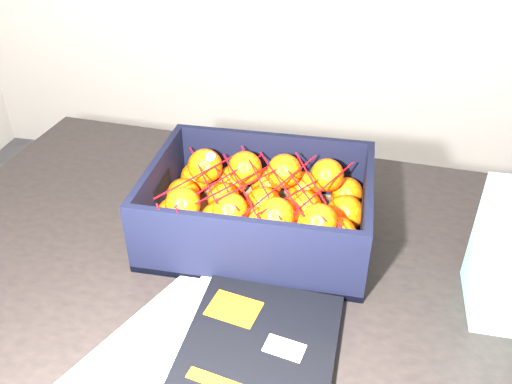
% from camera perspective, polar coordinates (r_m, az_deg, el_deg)
% --- Properties ---
extents(table, '(1.26, 0.89, 0.75)m').
position_cam_1_polar(table, '(1.00, -1.14, -11.09)').
color(table, black).
rests_on(table, ground).
extents(magazine_stack, '(0.37, 0.34, 0.02)m').
position_cam_1_polar(magazine_stack, '(0.78, -3.67, -16.88)').
color(magazine_stack, silver).
rests_on(magazine_stack, table).
extents(produce_crate, '(0.38, 0.29, 0.13)m').
position_cam_1_polar(produce_crate, '(0.96, 0.34, -2.36)').
color(produce_crate, '#88613F').
rests_on(produce_crate, table).
extents(clementine_heap, '(0.37, 0.26, 0.11)m').
position_cam_1_polar(clementine_heap, '(0.95, 0.40, -1.59)').
color(clementine_heap, '#FC4905').
rests_on(clementine_heap, produce_crate).
extents(mesh_net, '(0.31, 0.25, 0.09)m').
position_cam_1_polar(mesh_net, '(0.91, -0.24, 0.76)').
color(mesh_net, red).
rests_on(mesh_net, clementine_heap).
extents(retail_carton, '(0.09, 0.13, 0.20)m').
position_cam_1_polar(retail_carton, '(0.87, 25.38, -6.16)').
color(retail_carton, white).
rests_on(retail_carton, table).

